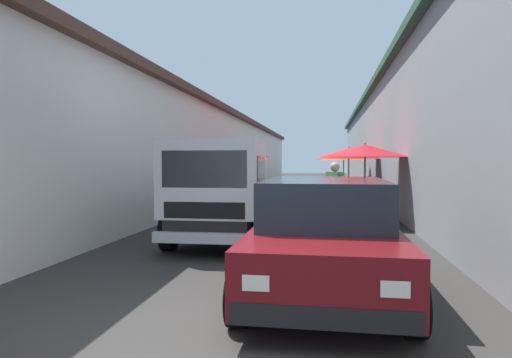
# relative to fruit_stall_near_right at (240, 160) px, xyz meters

# --- Properties ---
(ground) EXTENTS (90.00, 90.00, 0.00)m
(ground) POSITION_rel_fruit_stall_near_right_xyz_m (1.90, -1.85, -1.73)
(ground) COLOR #33302D
(building_left_whitewash) EXTENTS (49.80, 7.50, 4.07)m
(building_left_whitewash) POSITION_rel_fruit_stall_near_right_xyz_m (4.15, 4.87, 0.31)
(building_left_whitewash) COLOR silver
(building_left_whitewash) RESTS_ON ground
(building_right_concrete) EXTENTS (49.80, 7.50, 5.06)m
(building_right_concrete) POSITION_rel_fruit_stall_near_right_xyz_m (4.15, -8.58, 0.81)
(building_right_concrete) COLOR gray
(building_right_concrete) RESTS_ON ground
(fruit_stall_near_right) EXTENTS (2.23, 2.23, 2.27)m
(fruit_stall_near_right) POSITION_rel_fruit_stall_near_right_xyz_m (0.00, 0.00, 0.00)
(fruit_stall_near_right) COLOR #9E9EA3
(fruit_stall_near_right) RESTS_ON ground
(fruit_stall_near_left) EXTENTS (2.11, 2.11, 2.31)m
(fruit_stall_near_left) POSITION_rel_fruit_stall_near_right_xyz_m (2.34, 0.33, -0.03)
(fruit_stall_near_left) COLOR #9E9EA3
(fruit_stall_near_left) RESTS_ON ground
(fruit_stall_far_right) EXTENTS (2.10, 2.10, 2.17)m
(fruit_stall_far_right) POSITION_rel_fruit_stall_near_right_xyz_m (6.21, -3.84, -0.11)
(fruit_stall_far_right) COLOR #9E9EA3
(fruit_stall_far_right) RESTS_ON ground
(fruit_stall_far_left) EXTENTS (2.42, 2.42, 2.22)m
(fruit_stall_far_left) POSITION_rel_fruit_stall_near_right_xyz_m (-2.94, -4.04, -0.05)
(fruit_stall_far_left) COLOR #9E9EA3
(fruit_stall_far_left) RESTS_ON ground
(fruit_stall_mid_lane) EXTENTS (2.74, 2.74, 2.31)m
(fruit_stall_mid_lane) POSITION_rel_fruit_stall_near_right_xyz_m (2.86, -3.93, 0.09)
(fruit_stall_mid_lane) COLOR #9E9EA3
(fruit_stall_mid_lane) RESTS_ON ground
(hatchback_car) EXTENTS (3.91, 1.93, 1.45)m
(hatchback_car) POSITION_rel_fruit_stall_near_right_xyz_m (-9.60, -3.00, -1.00)
(hatchback_car) COLOR #600F14
(hatchback_car) RESTS_ON ground
(delivery_truck) EXTENTS (4.96, 2.06, 2.08)m
(delivery_truck) POSITION_rel_fruit_stall_near_right_xyz_m (-6.71, -0.95, -0.69)
(delivery_truck) COLOR black
(delivery_truck) RESTS_ON ground
(vendor_by_crates) EXTENTS (0.56, 0.44, 1.66)m
(vendor_by_crates) POSITION_rel_fruit_stall_near_right_xyz_m (-4.70, -3.22, -0.77)
(vendor_by_crates) COLOR #665B4C
(vendor_by_crates) RESTS_ON ground
(parked_scooter) EXTENTS (1.65, 0.65, 1.14)m
(parked_scooter) POSITION_rel_fruit_stall_near_right_xyz_m (1.11, -4.50, -1.28)
(parked_scooter) COLOR black
(parked_scooter) RESTS_ON ground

